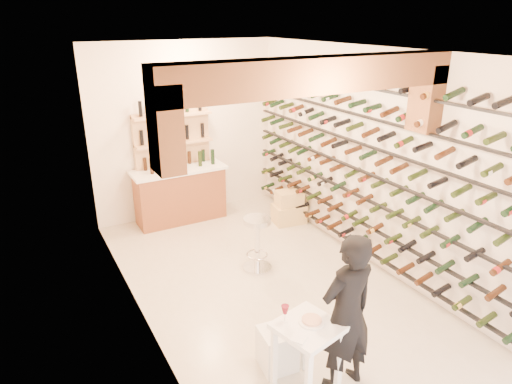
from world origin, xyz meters
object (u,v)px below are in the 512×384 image
crate_lower (289,214)px  chrome_barstool (257,240)px  tasting_table (307,337)px  white_stool (277,348)px  back_counter (180,193)px  wine_rack (357,164)px  person (347,314)px

crate_lower → chrome_barstool: bearing=-138.3°
tasting_table → white_stool: 0.63m
chrome_barstool → crate_lower: size_ratio=1.46×
back_counter → tasting_table: back_counter is taller
wine_rack → person: 2.79m
person → crate_lower: 4.04m
wine_rack → white_stool: 3.00m
back_counter → chrome_barstool: back_counter is taller
back_counter → person: bearing=-89.6°
white_stool → tasting_table: bearing=-82.7°
chrome_barstool → white_stool: bearing=-112.9°
chrome_barstool → wine_rack: bearing=-16.2°
tasting_table → chrome_barstool: 2.48m
wine_rack → white_stool: (-2.25, -1.49, -1.32)m
back_counter → white_stool: bearing=-95.8°
wine_rack → tasting_table: bearing=-138.5°
white_stool → chrome_barstool: chrome_barstool is taller
tasting_table → crate_lower: (2.06, 3.53, -0.50)m
crate_lower → back_counter: bearing=148.1°
tasting_table → chrome_barstool: (0.75, 2.36, -0.19)m
tasting_table → person: (0.40, -0.09, 0.19)m
person → chrome_barstool: size_ratio=2.06×
wine_rack → person: bearing=-131.6°
tasting_table → crate_lower: size_ratio=1.73×
back_counter → tasting_table: bearing=-94.5°
person → crate_lower: (1.66, 3.61, -0.69)m
white_stool → person: person is taller
wine_rack → tasting_table: wine_rack is taller
person → chrome_barstool: person is taller
wine_rack → crate_lower: 2.11m
wine_rack → person: wine_rack is taller
wine_rack → crate_lower: wine_rack is taller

